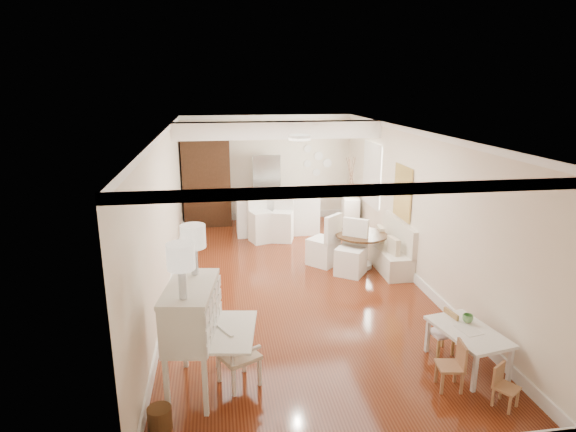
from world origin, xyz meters
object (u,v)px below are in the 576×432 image
object	(u,v)px
secretary_bureau	(193,339)
kids_chair_c	(507,387)
dining_table	(361,251)
sideboard	(350,212)
slip_chair_near	(351,248)
breakfast_counter	(278,213)
pantry_cabinet	(207,181)
kids_chair_a	(450,366)
slip_chair_far	(323,239)
gustavian_armchair	(239,354)
kids_chair_b	(442,332)
bar_stool_right	(283,218)
bar_stool_left	(261,218)
kids_table	(467,348)
fridge	(280,189)
wicker_basket	(160,419)

from	to	relation	value
secretary_bureau	kids_chair_c	distance (m)	3.66
kids_chair_c	dining_table	size ratio (longest dim) A/B	0.50
dining_table	sideboard	xyz separation A→B (m)	(0.54, 2.72, 0.06)
slip_chair_near	breakfast_counter	bearing A→B (deg)	146.18
pantry_cabinet	kids_chair_a	bearing A→B (deg)	-68.81
slip_chair_far	pantry_cabinet	size ratio (longest dim) A/B	0.47
gustavian_armchair	kids_chair_b	bearing A→B (deg)	-111.69
bar_stool_right	slip_chair_far	bearing A→B (deg)	-53.87
kids_chair_a	kids_chair_c	size ratio (longest dim) A/B	1.21
kids_chair_a	secretary_bureau	bearing A→B (deg)	-89.62
secretary_bureau	slip_chair_far	distance (m)	4.58
kids_chair_c	bar_stool_left	size ratio (longest dim) A/B	0.44
kids_chair_b	sideboard	distance (m)	5.99
secretary_bureau	bar_stool_right	xyz separation A→B (m)	(1.84, 5.50, -0.11)
slip_chair_near	slip_chair_far	xyz separation A→B (m)	(-0.41, 0.60, 0.01)
kids_table	slip_chair_far	world-z (taller)	slip_chair_far
breakfast_counter	fridge	xyz separation A→B (m)	(0.20, 1.05, 0.39)
secretary_bureau	kids_chair_a	distance (m)	3.10
secretary_bureau	dining_table	bearing A→B (deg)	57.23
gustavian_armchair	pantry_cabinet	world-z (taller)	pantry_cabinet
kids_table	bar_stool_right	distance (m)	5.78
dining_table	kids_chair_b	bearing A→B (deg)	-87.25
bar_stool_left	sideboard	bearing A→B (deg)	0.66
dining_table	fridge	xyz separation A→B (m)	(-1.16, 3.54, 0.55)
kids_chair_a	sideboard	xyz separation A→B (m)	(0.65, 6.75, 0.10)
fridge	gustavian_armchair	bearing A→B (deg)	-101.67
slip_chair_far	dining_table	bearing A→B (deg)	115.89
dining_table	fridge	bearing A→B (deg)	108.12
kids_chair_c	wicker_basket	bearing A→B (deg)	143.85
slip_chair_near	slip_chair_far	distance (m)	0.73
gustavian_armchair	dining_table	bearing A→B (deg)	-64.27
dining_table	wicker_basket	bearing A→B (deg)	-129.50
breakfast_counter	fridge	size ratio (longest dim) A/B	1.14
wicker_basket	bar_stool_left	world-z (taller)	bar_stool_left
kids_chair_a	bar_stool_right	world-z (taller)	bar_stool_right
kids_chair_a	breakfast_counter	world-z (taller)	breakfast_counter
dining_table	pantry_cabinet	world-z (taller)	pantry_cabinet
bar_stool_left	dining_table	bearing A→B (deg)	-64.40
bar_stool_right	sideboard	bearing A→B (deg)	39.43
slip_chair_near	fridge	distance (m)	3.98
bar_stool_left	pantry_cabinet	distance (m)	2.14
dining_table	breakfast_counter	xyz separation A→B (m)	(-1.36, 2.49, 0.16)
kids_chair_c	kids_chair_b	bearing A→B (deg)	66.82
bar_stool_left	kids_chair_c	bearing A→B (deg)	-89.07
kids_table	bar_stool_right	xyz separation A→B (m)	(-1.64, 5.53, 0.31)
kids_chair_a	bar_stool_left	xyz separation A→B (m)	(-1.72, 5.95, 0.28)
gustavian_armchair	wicker_basket	distance (m)	1.16
secretary_bureau	dining_table	xyz separation A→B (m)	(3.16, 3.60, -0.33)
kids_chair_a	dining_table	xyz separation A→B (m)	(0.11, 4.04, 0.04)
kids_chair_c	pantry_cabinet	distance (m)	8.78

